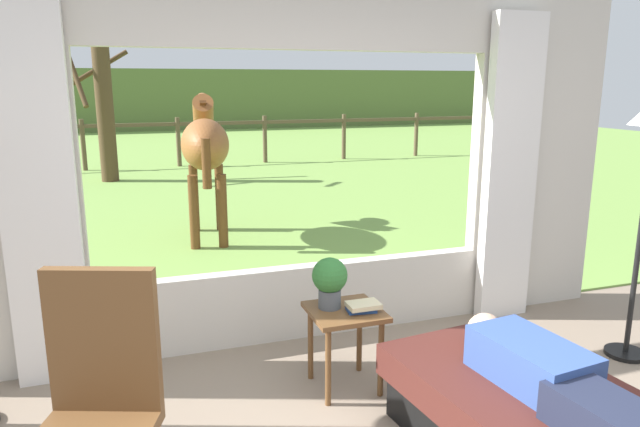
# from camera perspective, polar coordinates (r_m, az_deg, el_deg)

# --- Properties ---
(back_wall_with_window) EXTENTS (5.20, 0.12, 2.55)m
(back_wall_with_window) POSITION_cam_1_polar(r_m,az_deg,el_deg) (4.16, -2.04, 4.00)
(back_wall_with_window) COLOR beige
(back_wall_with_window) RESTS_ON ground_plane
(curtain_panel_left) EXTENTS (0.44, 0.10, 2.40)m
(curtain_panel_left) POSITION_cam_1_polar(r_m,az_deg,el_deg) (3.90, -25.92, 1.37)
(curtain_panel_left) COLOR silver
(curtain_panel_left) RESTS_ON ground_plane
(curtain_panel_right) EXTENTS (0.44, 0.10, 2.40)m
(curtain_panel_right) POSITION_cam_1_polar(r_m,az_deg,el_deg) (4.81, 18.17, 3.97)
(curtain_panel_right) COLOR silver
(curtain_panel_right) RESTS_ON ground_plane
(outdoor_pasture_lawn) EXTENTS (36.00, 21.68, 0.02)m
(outdoor_pasture_lawn) POSITION_cam_1_polar(r_m,az_deg,el_deg) (15.01, -14.13, 5.22)
(outdoor_pasture_lawn) COLOR #759E47
(outdoor_pasture_lawn) RESTS_ON ground_plane
(distant_hill_ridge) EXTENTS (36.00, 2.00, 2.40)m
(distant_hill_ridge) POSITION_cam_1_polar(r_m,az_deg,el_deg) (24.72, -16.28, 10.69)
(distant_hill_ridge) COLOR #586D38
(distant_hill_ridge) RESTS_ON ground_plane
(reclining_person) EXTENTS (0.41, 1.44, 0.22)m
(reclining_person) POSITION_cam_1_polar(r_m,az_deg,el_deg) (3.02, 22.41, -15.11)
(reclining_person) COLOR #334C8C
(reclining_person) RESTS_ON recliner_sofa
(rocking_chair) EXTENTS (0.66, 0.80, 1.12)m
(rocking_chair) POSITION_cam_1_polar(r_m,az_deg,el_deg) (2.75, -20.96, -17.22)
(rocking_chair) COLOR brown
(rocking_chair) RESTS_ON ground_plane
(side_table) EXTENTS (0.44, 0.44, 0.52)m
(side_table) POSITION_cam_1_polar(r_m,az_deg,el_deg) (3.65, 2.47, -10.77)
(side_table) COLOR brown
(side_table) RESTS_ON ground_plane
(potted_plant) EXTENTS (0.22, 0.22, 0.32)m
(potted_plant) POSITION_cam_1_polar(r_m,az_deg,el_deg) (3.58, 0.96, -6.51)
(potted_plant) COLOR #4C5156
(potted_plant) RESTS_ON side_table
(book_stack) EXTENTS (0.20, 0.15, 0.06)m
(book_stack) POSITION_cam_1_polar(r_m,az_deg,el_deg) (3.58, 4.20, -9.12)
(book_stack) COLOR #23478C
(book_stack) RESTS_ON side_table
(horse) EXTENTS (0.71, 1.81, 1.73)m
(horse) POSITION_cam_1_polar(r_m,az_deg,el_deg) (7.11, -11.24, 6.64)
(horse) COLOR brown
(horse) RESTS_ON outdoor_pasture_lawn
(pasture_tree) EXTENTS (1.23, 1.17, 3.18)m
(pasture_tree) POSITION_cam_1_polar(r_m,az_deg,el_deg) (11.81, -20.51, 10.13)
(pasture_tree) COLOR #4C3823
(pasture_tree) RESTS_ON outdoor_pasture_lawn
(pasture_fence_line) EXTENTS (16.10, 0.10, 1.10)m
(pasture_fence_line) POSITION_cam_1_polar(r_m,az_deg,el_deg) (13.54, -13.78, 7.58)
(pasture_fence_line) COLOR brown
(pasture_fence_line) RESTS_ON outdoor_pasture_lawn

